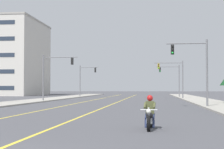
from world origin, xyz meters
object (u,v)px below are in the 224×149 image
at_px(traffic_signal_near_right, 195,63).
at_px(traffic_signal_near_left, 53,71).
at_px(traffic_signal_mid_left, 85,77).
at_px(traffic_signal_far_right, 173,76).
at_px(motorcycle_with_rider, 150,116).
at_px(traffic_signal_mid_right, 175,74).

relative_size(traffic_signal_near_right, traffic_signal_near_left, 1.00).
height_order(traffic_signal_near_right, traffic_signal_near_left, same).
bearing_deg(traffic_signal_mid_left, traffic_signal_near_right, -65.52).
bearing_deg(traffic_signal_near_left, traffic_signal_far_right, 54.49).
distance_m(motorcycle_with_rider, traffic_signal_near_left, 34.77).
distance_m(motorcycle_with_rider, traffic_signal_near_right, 19.07).
relative_size(motorcycle_with_rider, traffic_signal_near_left, 0.35).
height_order(traffic_signal_near_left, traffic_signal_mid_left, same).
bearing_deg(motorcycle_with_rider, traffic_signal_near_right, 77.67).
xyz_separation_m(traffic_signal_near_right, traffic_signal_near_left, (-17.03, 13.73, 0.07)).
distance_m(motorcycle_with_rider, traffic_signal_far_right, 56.03).
relative_size(traffic_signal_near_right, traffic_signal_mid_right, 1.00).
xyz_separation_m(motorcycle_with_rider, traffic_signal_mid_left, (-13.08, 55.85, 3.43)).
height_order(traffic_signal_near_right, traffic_signal_far_right, same).
distance_m(traffic_signal_near_right, traffic_signal_mid_left, 41.23).
bearing_deg(traffic_signal_near_left, motorcycle_with_rider, -67.90).
xyz_separation_m(traffic_signal_near_right, traffic_signal_far_right, (-0.09, 37.46, 0.04)).
relative_size(traffic_signal_near_right, traffic_signal_far_right, 1.00).
distance_m(traffic_signal_near_right, traffic_signal_mid_right, 26.30).
bearing_deg(traffic_signal_far_right, motorcycle_with_rider, -94.01).
distance_m(traffic_signal_near_right, traffic_signal_far_right, 37.46).
distance_m(traffic_signal_near_right, traffic_signal_near_left, 21.87).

